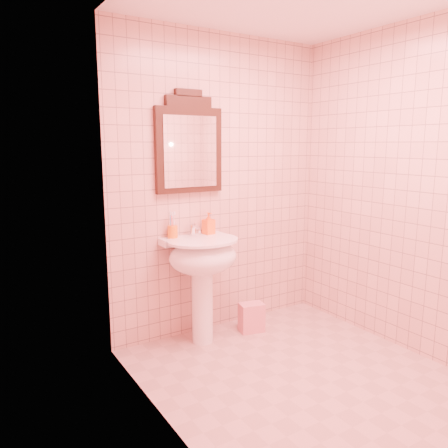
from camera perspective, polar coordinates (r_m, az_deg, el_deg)
floor at (r=3.25m, az=10.33°, el=-19.23°), size 2.20×2.20×0.00m
back_wall at (r=3.73m, az=-0.53°, el=4.99°), size 2.00×0.02×2.50m
pedestal_sink at (r=3.49m, az=-2.82°, el=-5.23°), size 0.58×0.58×0.86m
faucet at (r=3.55m, az=-3.94°, el=-0.69°), size 0.04×0.16×0.11m
mirror at (r=3.54m, az=-4.58°, el=10.16°), size 0.58×0.06×0.81m
toothbrush_cup at (r=3.50m, az=-6.72°, el=-0.99°), size 0.08×0.08×0.19m
soap_dispenser at (r=3.62m, az=-2.03°, el=0.08°), size 0.09×0.09×0.18m
towel at (r=3.87m, az=3.61°, el=-12.07°), size 0.23×0.18×0.25m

